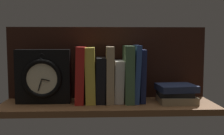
{
  "coord_description": "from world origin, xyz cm",
  "views": [
    {
      "loc": [
        -3.47,
        -113.11,
        25.99
      ],
      "look_at": [
        1.81,
        3.35,
        14.68
      ],
      "focal_mm": 44.19,
      "sensor_mm": 36.0,
      "label": 1
    }
  ],
  "objects": [
    {
      "name": "ground_plane",
      "position": [
        0.0,
        0.0,
        -1.25
      ],
      "size": [
        89.31,
        25.1,
        2.5
      ],
      "primitive_type": "cube",
      "color": "brown"
    },
    {
      "name": "book_blue_modern",
      "position": [
        12.06,
        3.35,
        12.1
      ],
      "size": [
        3.22,
        14.6,
        24.28
      ],
      "primitive_type": "cube",
      "rotation": [
        0.0,
        0.04,
        0.0
      ],
      "color": "#2D4C8E",
      "rests_on": "ground_plane"
    },
    {
      "name": "book_green_romantic",
      "position": [
        8.79,
        3.35,
        11.95
      ],
      "size": [
        3.78,
        16.01,
        23.91
      ],
      "primitive_type": "cube",
      "rotation": [
        0.0,
        0.0,
        0.0
      ],
      "color": "#476B44",
      "rests_on": "ground_plane"
    },
    {
      "name": "book_tan_shortstories",
      "position": [
        0.88,
        3.35,
        11.78
      ],
      "size": [
        3.31,
        14.73,
        23.58
      ],
      "primitive_type": "cube",
      "rotation": [
        0.0,
        0.01,
        0.0
      ],
      "color": "tan",
      "rests_on": "ground_plane"
    },
    {
      "name": "book_navy_bierce",
      "position": [
        14.54,
        3.35,
        11.15
      ],
      "size": [
        2.52,
        12.17,
        22.33
      ],
      "primitive_type": "cube",
      "rotation": [
        0.0,
        0.01,
        0.0
      ],
      "color": "#192147",
      "rests_on": "ground_plane"
    },
    {
      "name": "framed_clock",
      "position": [
        -26.92,
        1.89,
        11.12
      ],
      "size": [
        22.44,
        7.61,
        22.44
      ],
      "color": "black",
      "rests_on": "ground_plane"
    },
    {
      "name": "book_stack_side",
      "position": [
        28.77,
        0.43,
        3.79
      ],
      "size": [
        16.57,
        14.57,
        7.57
      ],
      "color": "#9E8966",
      "rests_on": "ground_plane"
    },
    {
      "name": "book_red_requiem",
      "position": [
        -11.42,
        3.35,
        11.75
      ],
      "size": [
        4.28,
        15.62,
        23.61
      ],
      "primitive_type": "cube",
      "rotation": [
        0.0,
        0.03,
        0.0
      ],
      "color": "red",
      "rests_on": "ground_plane"
    },
    {
      "name": "book_white_catcher",
      "position": [
        4.69,
        3.35,
        8.77
      ],
      "size": [
        4.3,
        12.43,
        17.64
      ],
      "primitive_type": "cube",
      "rotation": [
        0.0,
        0.03,
        0.0
      ],
      "color": "silver",
      "rests_on": "ground_plane"
    },
    {
      "name": "book_yellow_seinlanguage",
      "position": [
        -7.33,
        3.35,
        11.6
      ],
      "size": [
        4.47,
        14.71,
        23.28
      ],
      "primitive_type": "cube",
      "rotation": [
        0.0,
        -0.02,
        0.0
      ],
      "color": "gold",
      "rests_on": "ground_plane"
    },
    {
      "name": "book_black_skeptic",
      "position": [
        -3.01,
        3.35,
        9.47
      ],
      "size": [
        4.53,
        14.06,
        19.03
      ],
      "primitive_type": "cube",
      "rotation": [
        0.0,
        0.03,
        0.0
      ],
      "color": "black",
      "rests_on": "ground_plane"
    },
    {
      "name": "back_panel",
      "position": [
        0.0,
        11.95,
        16.08
      ],
      "size": [
        89.31,
        1.2,
        32.15
      ],
      "primitive_type": "cube",
      "color": "black",
      "rests_on": "ground_plane"
    }
  ]
}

